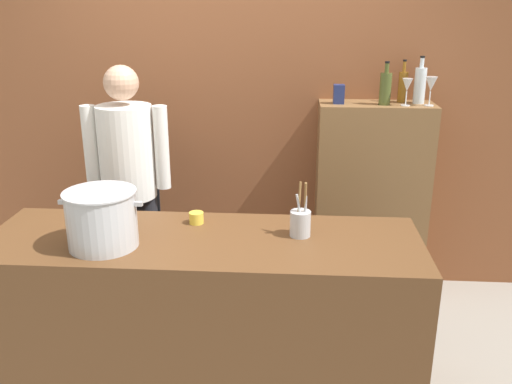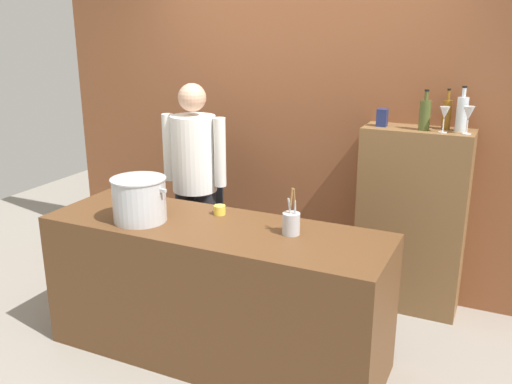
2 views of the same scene
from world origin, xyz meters
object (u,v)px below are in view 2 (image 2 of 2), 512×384
wine_bottle_clear (462,113)px  wine_bottle_amber (447,114)px  chef (195,174)px  stockpot_large (139,200)px  butter_jar (220,210)px  utensil_crock (291,223)px  spice_tin_navy (382,118)px  wine_glass_wide (469,114)px  wine_bottle_olive (425,114)px  wine_glass_tall (444,114)px

wine_bottle_clear → wine_bottle_amber: bearing=157.3°
chef → stockpot_large: chef is taller
butter_jar → wine_bottle_clear: size_ratio=0.25×
stockpot_large → butter_jar: stockpot_large is taller
chef → wine_bottle_clear: bearing=-168.9°
stockpot_large → butter_jar: (0.39, 0.31, -0.11)m
utensil_crock → spice_tin_navy: bearing=77.4°
stockpot_large → chef: bearing=98.7°
wine_glass_wide → spice_tin_navy: 0.58m
stockpot_large → wine_bottle_clear: size_ratio=1.31×
wine_bottle_olive → wine_glass_wide: wine_bottle_olive is taller
chef → utensil_crock: bearing=144.5°
wine_bottle_clear → spice_tin_navy: 0.53m
wine_bottle_clear → wine_glass_tall: wine_bottle_clear is taller
utensil_crock → butter_jar: (-0.55, 0.13, -0.04)m
wine_bottle_amber → wine_bottle_clear: wine_bottle_clear is taller
stockpot_large → wine_bottle_clear: bearing=37.9°
butter_jar → wine_bottle_amber: size_ratio=0.28×
wine_bottle_clear → wine_glass_tall: 0.14m
chef → spice_tin_navy: 1.46m
chef → wine_glass_tall: (1.75, 0.35, 0.54)m
utensil_crock → wine_glass_tall: bearing=57.3°
chef → wine_glass_tall: bearing=-171.1°
stockpot_large → wine_glass_tall: bearing=37.4°
stockpot_large → utensil_crock: (0.94, 0.19, -0.07)m
wine_bottle_amber → wine_glass_tall: wine_bottle_amber is taller
wine_glass_wide → wine_glass_tall: (-0.15, -0.01, -0.01)m
utensil_crock → wine_glass_wide: 1.44m
butter_jar → wine_glass_wide: size_ratio=0.41×
chef → wine_bottle_amber: 1.89m
chef → butter_jar: 0.78m
chef → butter_jar: size_ratio=21.60×
stockpot_large → wine_glass_tall: (1.61, 1.24, 0.46)m
stockpot_large → wine_bottle_olive: (1.48, 1.27, 0.45)m
chef → wine_bottle_olive: (1.62, 0.39, 0.52)m
chef → butter_jar: (0.53, -0.57, -0.03)m
wine_bottle_amber → stockpot_large: bearing=-139.5°
utensil_crock → spice_tin_navy: 1.22m
wine_bottle_olive → wine_glass_tall: size_ratio=1.59×
wine_bottle_amber → wine_glass_tall: 0.14m
utensil_crock → butter_jar: bearing=167.0°
stockpot_large → wine_bottle_amber: (1.61, 1.38, 0.44)m
chef → butter_jar: chef is taller
stockpot_large → wine_glass_wide: (1.76, 1.24, 0.47)m
wine_bottle_olive → wine_bottle_amber: 0.17m
wine_bottle_olive → spice_tin_navy: bearing=175.7°
wine_glass_wide → wine_bottle_clear: bearing=118.8°
wine_bottle_amber → wine_glass_tall: bearing=-89.9°
wine_glass_tall → spice_tin_navy: 0.43m
utensil_crock → wine_bottle_amber: 1.46m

